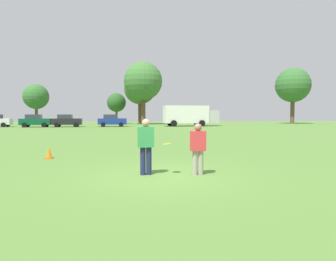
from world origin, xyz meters
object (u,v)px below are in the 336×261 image
frisbee (167,144)px  traffic_cone (49,153)px  player_thrower (146,143)px  player_defender (198,146)px  parked_car_center (67,121)px  box_truck (190,115)px  parked_car_mid_left (35,121)px  parked_car_mid_right (112,120)px

frisbee → traffic_cone: size_ratio=0.57×
player_thrower → player_defender: (1.54, -0.21, -0.08)m
parked_car_center → box_truck: 18.48m
frisbee → parked_car_center: parked_car_center is taller
player_defender → parked_car_mid_left: bearing=112.7°
player_thrower → parked_car_mid_right: 36.97m
frisbee → box_truck: 38.38m
parked_car_center → player_thrower: bearing=-75.5°
parked_car_mid_left → box_truck: box_truck is taller
player_defender → parked_car_center: (-11.04, 36.84, 0.06)m
player_defender → traffic_cone: (-5.29, 4.06, -0.63)m
parked_car_mid_left → player_defender: bearing=-67.3°
traffic_cone → parked_car_mid_right: (0.73, 33.00, 0.69)m
player_thrower → parked_car_center: size_ratio=0.39×
player_thrower → frisbee: 0.64m
frisbee → traffic_cone: (-4.39, 3.95, -0.71)m
frisbee → box_truck: box_truck is taller
frisbee → player_thrower: bearing=170.7°
player_thrower → parked_car_mid_right: size_ratio=0.39×
player_thrower → box_truck: (8.95, 37.36, 0.81)m
player_defender → frisbee: bearing=173.1°
player_defender → box_truck: bearing=78.8°
box_truck → parked_car_mid_left: bearing=-177.8°
parked_car_mid_right → player_thrower: bearing=-85.3°
box_truck → parked_car_mid_right: bearing=-177.6°
player_thrower → parked_car_mid_left: (-13.83, 36.49, -0.02)m
player_thrower → parked_car_mid_right: (-3.03, 36.85, -0.02)m
player_defender → traffic_cone: bearing=142.5°
frisbee → parked_car_mid_left: (-14.47, 36.59, -0.01)m
parked_car_mid_left → parked_car_mid_right: size_ratio=1.00×
player_thrower → parked_car_mid_right: bearing=94.7°
parked_car_mid_left → parked_car_center: size_ratio=1.00×
player_defender → frisbee: size_ratio=5.58×
parked_car_mid_left → parked_car_center: 4.34m
traffic_cone → player_thrower: bearing=-45.7°
parked_car_mid_left → parked_car_mid_right: same height
traffic_cone → frisbee: bearing=-42.0°
parked_car_center → box_truck: box_truck is taller
parked_car_center → box_truck: size_ratio=0.50×
player_defender → traffic_cone: player_defender is taller
frisbee → box_truck: (8.31, 37.47, 0.82)m
frisbee → traffic_cone: bearing=138.0°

